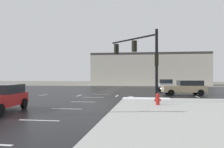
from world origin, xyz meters
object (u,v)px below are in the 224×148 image
(sedan_tan, at_px, (185,87))
(traffic_signal_mast, at_px, (142,54))
(sedan_silver, at_px, (166,85))
(fire_hydrant, at_px, (158,99))
(sedan_red, at_px, (0,97))

(sedan_tan, bearing_deg, traffic_signal_mast, 50.00)
(traffic_signal_mast, distance_m, sedan_silver, 14.23)
(traffic_signal_mast, relative_size, sedan_silver, 1.21)
(fire_hydrant, xyz_separation_m, sedan_silver, (1.82, 16.81, 0.32))
(traffic_signal_mast, distance_m, fire_hydrant, 4.81)
(fire_hydrant, xyz_separation_m, sedan_tan, (3.35, 10.08, 0.32))
(sedan_silver, height_order, sedan_tan, same)
(traffic_signal_mast, xyz_separation_m, sedan_silver, (2.97, 13.58, -3.05))
(fire_hydrant, relative_size, sedan_red, 0.17)
(sedan_red, relative_size, sedan_tan, 1.00)
(traffic_signal_mast, bearing_deg, sedan_silver, -53.70)
(sedan_red, distance_m, sedan_tan, 18.63)
(fire_hydrant, bearing_deg, traffic_signal_mast, 109.68)
(fire_hydrant, relative_size, sedan_silver, 0.17)
(sedan_silver, relative_size, sedan_red, 0.98)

